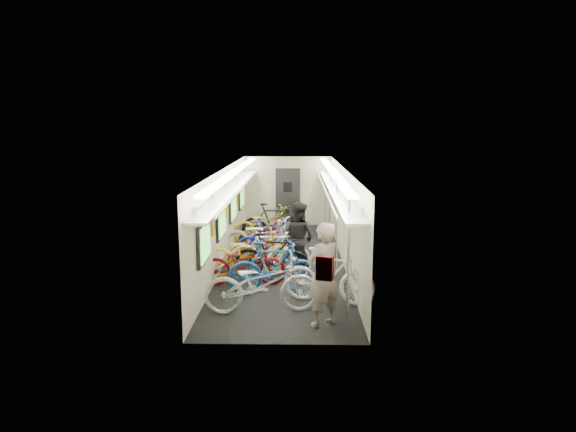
{
  "coord_description": "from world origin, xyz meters",
  "views": [
    {
      "loc": [
        0.33,
        -12.72,
        3.46
      ],
      "look_at": [
        0.09,
        0.3,
        1.15
      ],
      "focal_mm": 32.0,
      "sensor_mm": 36.0,
      "label": 1
    }
  ],
  "objects_px": {
    "passenger_near": "(323,275)",
    "backpack": "(325,268)",
    "passenger_mid": "(298,238)",
    "bicycle_1": "(273,268)",
    "bicycle_0": "(262,284)"
  },
  "relations": [
    {
      "from": "passenger_near",
      "to": "bicycle_1",
      "type": "bearing_deg",
      "value": -97.25
    },
    {
      "from": "bicycle_0",
      "to": "bicycle_1",
      "type": "distance_m",
      "value": 1.11
    },
    {
      "from": "bicycle_1",
      "to": "passenger_mid",
      "type": "distance_m",
      "value": 1.57
    },
    {
      "from": "bicycle_1",
      "to": "backpack",
      "type": "xyz_separation_m",
      "value": [
        0.93,
        -2.54,
        0.72
      ]
    },
    {
      "from": "passenger_near",
      "to": "backpack",
      "type": "xyz_separation_m",
      "value": [
        -0.02,
        -0.85,
        0.36
      ]
    },
    {
      "from": "passenger_mid",
      "to": "passenger_near",
      "type": "bearing_deg",
      "value": 133.55
    },
    {
      "from": "bicycle_0",
      "to": "passenger_near",
      "type": "bearing_deg",
      "value": -126.35
    },
    {
      "from": "bicycle_0",
      "to": "backpack",
      "type": "height_order",
      "value": "backpack"
    },
    {
      "from": "passenger_near",
      "to": "backpack",
      "type": "height_order",
      "value": "passenger_near"
    },
    {
      "from": "bicycle_0",
      "to": "passenger_mid",
      "type": "distance_m",
      "value": 2.66
    },
    {
      "from": "bicycle_1",
      "to": "passenger_mid",
      "type": "relative_size",
      "value": 1.09
    },
    {
      "from": "passenger_near",
      "to": "backpack",
      "type": "bearing_deg",
      "value": 52.07
    },
    {
      "from": "bicycle_1",
      "to": "passenger_mid",
      "type": "bearing_deg",
      "value": -27.31
    },
    {
      "from": "backpack",
      "to": "bicycle_1",
      "type": "bearing_deg",
      "value": 126.83
    },
    {
      "from": "bicycle_0",
      "to": "passenger_mid",
      "type": "bearing_deg",
      "value": -22.66
    }
  ]
}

